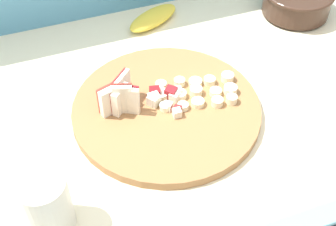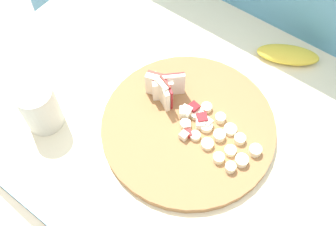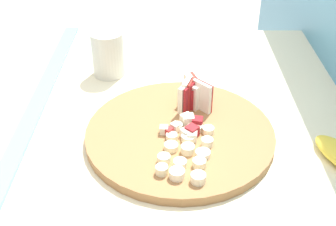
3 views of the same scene
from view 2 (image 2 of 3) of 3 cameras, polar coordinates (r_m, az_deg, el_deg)
The scene contains 8 objects.
tiled_countertop at distance 1.29m, azimuth 5.11°, elevation -13.29°, with size 1.19×0.71×0.94m.
tile_backsplash at distance 1.25m, azimuth 15.68°, elevation 3.89°, with size 2.40×0.04×1.41m, color #4C8EB2.
cutting_board at distance 0.86m, azimuth 2.91°, elevation -1.97°, with size 0.37×0.37×0.02m, color olive.
apple_wedge_fan at distance 0.86m, azimuth -0.71°, elevation 3.52°, with size 0.08×0.07×0.06m.
apple_dice_pile at distance 0.85m, azimuth 3.58°, elevation -0.78°, with size 0.08×0.09×0.02m.
banana_slice_rows at distance 0.83m, azimuth 7.49°, elevation -3.51°, with size 0.17×0.11×0.02m.
banana_peel at distance 1.01m, azimuth 16.75°, elevation 7.99°, with size 0.15×0.06×0.03m, color gold.
small_jar at distance 0.87m, azimuth -17.86°, elevation 0.76°, with size 0.08×0.08×0.11m, color beige.
Camera 2 is at (0.15, -0.39, 1.68)m, focal length 42.67 mm.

